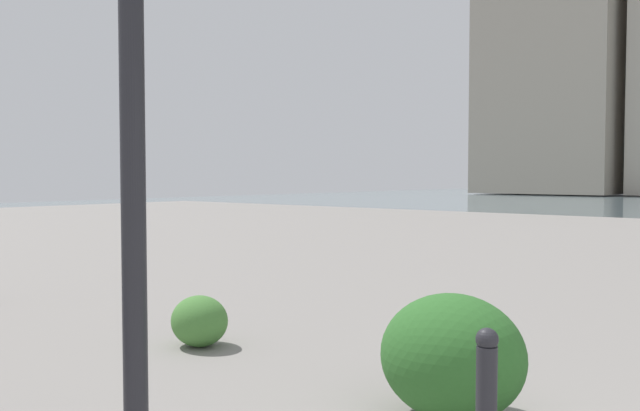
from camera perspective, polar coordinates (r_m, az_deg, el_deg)
name	(u,v)px	position (r m, az deg, el deg)	size (l,w,h in m)	color
building_annex	(556,64)	(70.16, 19.45, 11.26)	(12.79, 11.09, 27.00)	#9E9384
lamppost	(131,16)	(4.02, -15.79, 15.23)	(0.98, 0.28, 3.93)	#232328
bollard_near	(486,402)	(4.05, 13.98, -15.92)	(0.13, 0.13, 0.88)	#232328
shrub_low	(199,321)	(7.00, -10.23, -9.65)	(0.61, 0.55, 0.52)	#477F38
shrub_round	(452,356)	(4.98, 11.19, -12.49)	(1.06, 0.95, 0.90)	#2D6628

